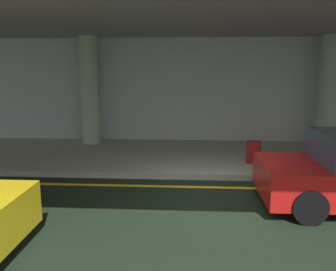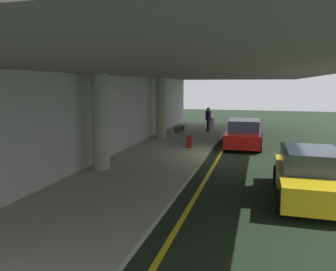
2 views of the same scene
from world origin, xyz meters
name	(u,v)px [view 1 (image 1 of 2)]	position (x,y,z in m)	size (l,w,h in m)	color
ground_plane	(214,195)	(0.00, 0.00, 0.00)	(60.00, 60.00, 0.00)	black
sidewalk	(207,156)	(0.00, 3.10, 0.07)	(26.00, 4.20, 0.15)	#A1A58F
lane_stripe_yellow	(213,187)	(0.00, 0.47, 0.00)	(26.00, 0.14, 0.01)	yellow
support_column_left_mid	(90,91)	(-4.00, 4.55, 1.97)	(0.65, 0.65, 3.65)	#9BA58A
support_column_center	(328,92)	(4.00, 4.55, 1.97)	(0.65, 0.65, 3.65)	#99A489
ceiling_overhang	(211,23)	(0.00, 2.60, 3.95)	(28.00, 13.20, 0.30)	gray
terminal_back_wall	(205,92)	(0.00, 5.35, 1.90)	(26.00, 0.30, 3.80)	#AAAFAD
suitcase_upright_primary	(253,152)	(1.22, 2.17, 0.46)	(0.36, 0.22, 0.90)	maroon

